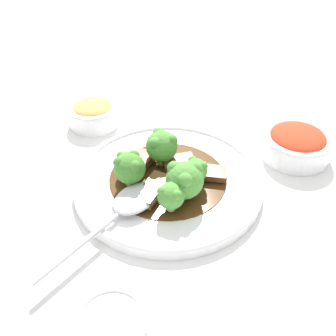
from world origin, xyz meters
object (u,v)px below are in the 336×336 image
Objects in this scene: main_plate at (168,180)px; sauce_dish at (111,322)px; beef_strip_0 at (180,162)px; side_bowl_appetizer at (93,113)px; side_bowl_kimchi at (297,143)px; broccoli_floret_4 at (171,195)px; beef_strip_2 at (207,172)px; broccoli_floret_0 at (127,162)px; broccoli_floret_5 at (195,170)px; broccoli_floret_1 at (130,168)px; beef_strip_3 at (138,162)px; broccoli_floret_3 at (185,179)px; beef_strip_1 at (152,189)px; broccoli_floret_2 at (162,146)px; serving_spoon at (130,203)px.

main_plate reaches higher than sauce_dish.
side_bowl_appetizer reaches higher than beef_strip_0.
side_bowl_appetizer is at bearing -20.53° from main_plate.
side_bowl_kimchi is at bearing -134.36° from beef_strip_0.
beef_strip_0 is 1.27× the size of broccoli_floret_4.
broccoli_floret_0 is at bearing 28.68° from beef_strip_2.
sauce_dish is (-0.06, 0.25, -0.02)m from beef_strip_0.
side_bowl_kimchi is at bearing -121.16° from broccoli_floret_5.
main_plate is 0.23m from sauce_dish.
broccoli_floret_1 reaches higher than beef_strip_0.
broccoli_floret_3 reaches higher than beef_strip_3.
beef_strip_3 is (0.05, -0.04, -0.00)m from beef_strip_1.
broccoli_floret_4 is (0.01, 0.09, 0.02)m from beef_strip_2.
side_bowl_appetizer is (0.25, -0.10, -0.03)m from broccoli_floret_3.
broccoli_floret_2 is 0.71× the size of sauce_dish.
broccoli_floret_5 reaches higher than main_plate.
beef_strip_3 is at bearing 1.91° from main_plate.
broccoli_floret_0 is (0.00, 0.02, 0.01)m from beef_strip_3.
serving_spoon is at bearing 83.50° from beef_strip_0.
broccoli_floret_1 is 0.05m from serving_spoon.
side_bowl_appetizer is (0.24, -0.13, -0.02)m from broccoli_floret_4.
side_bowl_appetizer reaches higher than beef_strip_2.
beef_strip_3 is at bearing -62.47° from sauce_dish.
broccoli_floret_2 is 0.61× the size of side_bowl_appetizer.
broccoli_floret_2 reaches higher than beef_strip_1.
beef_strip_2 is 0.58× the size of side_bowl_kimchi.
broccoli_floret_4 is 0.38× the size of side_bowl_kimchi.
beef_strip_3 is 0.47× the size of side_bowl_kimchi.
broccoli_floret_1 is (-0.02, 0.02, 0.01)m from broccoli_floret_0.
broccoli_floret_0 reaches higher than serving_spoon.
broccoli_floret_4 is at bearing 112.47° from beef_strip_0.
beef_strip_1 is 1.22× the size of broccoli_floret_2.
side_bowl_appetizer is (0.21, -0.05, -0.00)m from beef_strip_0.
serving_spoon is at bearing 75.35° from beef_strip_1.
beef_strip_0 is 1.34× the size of broccoli_floret_5.
beef_strip_2 is 0.82× the size of sauce_dish.
beef_strip_3 is at bearing -31.41° from broccoli_floret_4.
broccoli_floret_3 is 1.36× the size of broccoli_floret_5.
broccoli_floret_3 is at bearing 157.55° from side_bowl_appetizer.
beef_strip_2 is at bearing -138.89° from broccoli_floret_1.
beef_strip_0 reaches higher than beef_strip_2.
beef_strip_2 is 0.06m from broccoli_floret_3.
beef_strip_2 is at bearing -117.21° from serving_spoon.
side_bowl_kimchi is at bearing -129.57° from broccoli_floret_1.
main_plate is at bearing 33.73° from beef_strip_2.
beef_strip_1 is 0.04m from serving_spoon.
broccoli_floret_5 is (-0.04, -0.01, 0.03)m from main_plate.
beef_strip_2 is at bearing -146.27° from main_plate.
broccoli_floret_3 is at bearing 91.28° from broccoli_floret_5.
side_bowl_appetizer reaches higher than sauce_dish.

